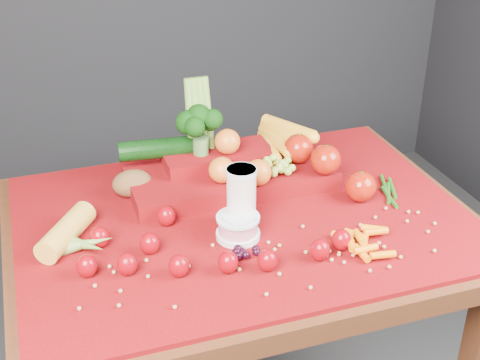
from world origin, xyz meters
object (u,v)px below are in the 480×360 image
object	(u,v)px
table	(243,253)
produce_mound	(240,163)
milk_glass	(241,196)
yogurt_bowl	(238,226)

from	to	relation	value
table	produce_mound	size ratio (longest dim) A/B	1.87
milk_glass	yogurt_bowl	xyz separation A→B (m)	(-0.02, -0.04, -0.05)
yogurt_bowl	produce_mound	size ratio (longest dim) A/B	0.17
table	yogurt_bowl	bearing A→B (deg)	-115.56
yogurt_bowl	milk_glass	bearing A→B (deg)	61.35
yogurt_bowl	produce_mound	distance (m)	0.25
milk_glass	produce_mound	size ratio (longest dim) A/B	0.26
table	yogurt_bowl	world-z (taller)	yogurt_bowl
table	produce_mound	distance (m)	0.23
milk_glass	yogurt_bowl	bearing A→B (deg)	-118.65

